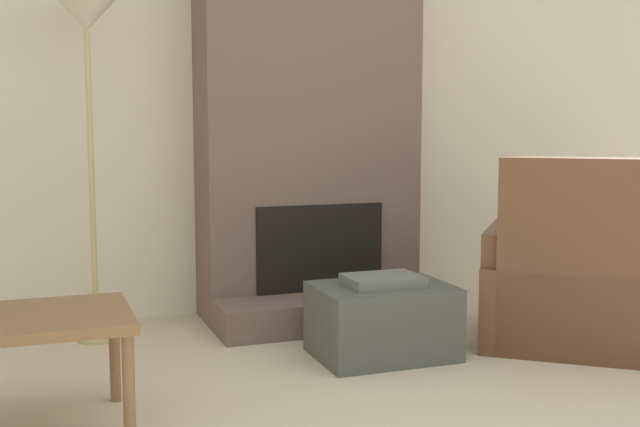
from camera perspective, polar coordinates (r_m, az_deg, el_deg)
wall_back at (r=4.97m, az=-1.76°, el=8.27°), size 6.89×0.06×2.60m
fireplace at (r=4.72m, az=-0.77°, el=7.49°), size 1.28×0.77×2.60m
ottoman at (r=3.98m, az=4.47°, el=-7.51°), size 0.66×0.48×0.41m
armchair at (r=4.32m, az=18.01°, el=-5.11°), size 1.24×1.22×0.98m
side_table at (r=3.16m, az=-19.42°, el=-7.79°), size 0.67×0.57×0.45m
floor_lamp_left at (r=4.33m, az=-16.29°, el=13.19°), size 0.44×0.44×1.84m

